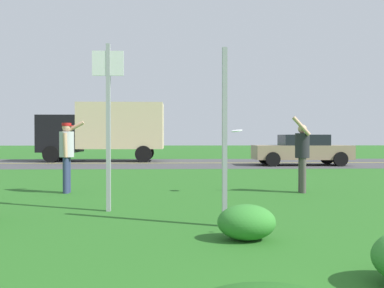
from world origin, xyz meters
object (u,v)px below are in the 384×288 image
object	(u,v)px
sign_post_near_path	(108,111)
car_tan_center_left	(302,150)
box_truck_black	(105,129)
person_catcher_dark_shirt	(302,152)
frisbee_white	(237,131)
sign_post_by_roadside	(225,137)
person_thrower_red_cap_gray_shirt	(67,150)

from	to	relation	value
sign_post_near_path	car_tan_center_left	distance (m)	14.68
sign_post_near_path	box_truck_black	xyz separation A→B (m)	(-2.73, 16.59, 0.01)
sign_post_near_path	car_tan_center_left	bearing A→B (deg)	60.78
sign_post_near_path	person_catcher_dark_shirt	xyz separation A→B (m)	(4.22, 2.51, -0.81)
box_truck_black	frisbee_white	bearing A→B (deg)	-69.37
sign_post_near_path	sign_post_by_roadside	distance (m)	2.44
sign_post_by_roadside	frisbee_white	bearing A→B (deg)	79.53
person_catcher_dark_shirt	frisbee_white	bearing A→B (deg)	-174.23
sign_post_near_path	person_thrower_red_cap_gray_shirt	bearing A→B (deg)	117.74
sign_post_near_path	sign_post_by_roadside	bearing A→B (deg)	-36.10
person_catcher_dark_shirt	box_truck_black	distance (m)	15.72
frisbee_white	box_truck_black	world-z (taller)	box_truck_black
frisbee_white	car_tan_center_left	xyz separation A→B (m)	(4.52, 10.43, -0.74)
sign_post_near_path	car_tan_center_left	world-z (taller)	sign_post_near_path
sign_post_by_roadside	box_truck_black	xyz separation A→B (m)	(-4.67, 18.00, 0.48)
sign_post_by_roadside	box_truck_black	world-z (taller)	box_truck_black
sign_post_near_path	frisbee_white	size ratio (longest dim) A/B	11.11
sign_post_by_roadside	person_thrower_red_cap_gray_shirt	bearing A→B (deg)	129.36
person_thrower_red_cap_gray_shirt	frisbee_white	size ratio (longest dim) A/B	6.41
person_catcher_dark_shirt	box_truck_black	xyz separation A→B (m)	(-6.95, 14.08, 0.82)
person_catcher_dark_shirt	frisbee_white	distance (m)	1.68
sign_post_by_roadside	person_thrower_red_cap_gray_shirt	world-z (taller)	sign_post_by_roadside
frisbee_white	sign_post_by_roadside	bearing A→B (deg)	-100.47
box_truck_black	person_catcher_dark_shirt	bearing A→B (deg)	-63.71
person_thrower_red_cap_gray_shirt	car_tan_center_left	xyz separation A→B (m)	(8.54, 10.14, -0.28)
box_truck_black	car_tan_center_left	bearing A→B (deg)	-21.06
sign_post_near_path	person_catcher_dark_shirt	distance (m)	4.98
sign_post_by_roadside	frisbee_white	size ratio (longest dim) A/B	9.85
sign_post_by_roadside	frisbee_white	distance (m)	3.82
person_catcher_dark_shirt	car_tan_center_left	distance (m)	10.69
car_tan_center_left	person_thrower_red_cap_gray_shirt	bearing A→B (deg)	-130.09
car_tan_center_left	sign_post_by_roadside	bearing A→B (deg)	-110.17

